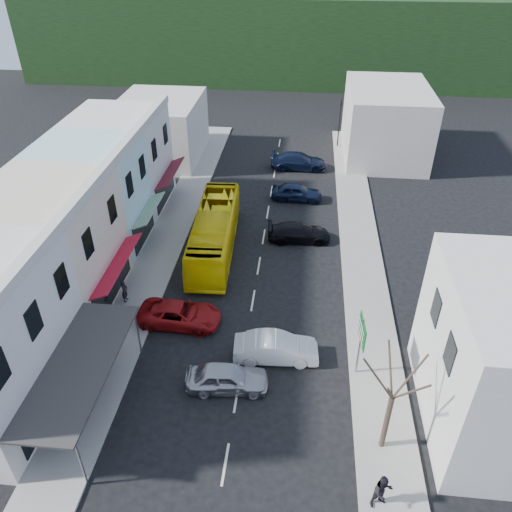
{
  "coord_description": "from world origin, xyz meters",
  "views": [
    {
      "loc": [
        2.81,
        -21.44,
        20.95
      ],
      "look_at": [
        0.0,
        6.0,
        2.2
      ],
      "focal_mm": 35.0,
      "sensor_mm": 36.0,
      "label": 1
    }
  ],
  "objects_px": {
    "car_silver": "(227,378)",
    "pedestrian_left": "(124,290)",
    "bus": "(215,233)",
    "traffic_signal": "(339,124)",
    "street_tree": "(392,398)",
    "car_white": "(276,349)",
    "pedestrian_right": "(382,493)",
    "car_red": "(180,314)",
    "direction_sign": "(360,348)"
  },
  "relations": [
    {
      "from": "car_silver",
      "to": "pedestrian_left",
      "type": "relative_size",
      "value": 2.59
    },
    {
      "from": "bus",
      "to": "traffic_signal",
      "type": "relative_size",
      "value": 2.22
    },
    {
      "from": "bus",
      "to": "car_silver",
      "type": "bearing_deg",
      "value": -80.24
    },
    {
      "from": "car_silver",
      "to": "street_tree",
      "type": "bearing_deg",
      "value": -114.73
    },
    {
      "from": "car_white",
      "to": "pedestrian_right",
      "type": "bearing_deg",
      "value": -152.58
    },
    {
      "from": "car_red",
      "to": "traffic_signal",
      "type": "xyz_separation_m",
      "value": [
        10.64,
        30.17,
        1.91
      ]
    },
    {
      "from": "car_silver",
      "to": "traffic_signal",
      "type": "bearing_deg",
      "value": -16.0
    },
    {
      "from": "bus",
      "to": "pedestrian_left",
      "type": "xyz_separation_m",
      "value": [
        -4.77,
        -6.77,
        -0.55
      ]
    },
    {
      "from": "car_white",
      "to": "street_tree",
      "type": "xyz_separation_m",
      "value": [
        5.41,
        -5.26,
        2.77
      ]
    },
    {
      "from": "car_red",
      "to": "pedestrian_right",
      "type": "xyz_separation_m",
      "value": [
        11.14,
        -10.6,
        0.3
      ]
    },
    {
      "from": "pedestrian_right",
      "to": "traffic_signal",
      "type": "distance_m",
      "value": 40.8
    },
    {
      "from": "street_tree",
      "to": "car_red",
      "type": "bearing_deg",
      "value": 146.37
    },
    {
      "from": "direction_sign",
      "to": "traffic_signal",
      "type": "bearing_deg",
      "value": 85.34
    },
    {
      "from": "street_tree",
      "to": "direction_sign",
      "type": "bearing_deg",
      "value": 101.38
    },
    {
      "from": "car_red",
      "to": "pedestrian_left",
      "type": "distance_m",
      "value": 4.34
    },
    {
      "from": "pedestrian_left",
      "to": "car_white",
      "type": "bearing_deg",
      "value": -112.36
    },
    {
      "from": "car_red",
      "to": "street_tree",
      "type": "distance_m",
      "value": 14.1
    },
    {
      "from": "pedestrian_left",
      "to": "traffic_signal",
      "type": "height_order",
      "value": "traffic_signal"
    },
    {
      "from": "bus",
      "to": "traffic_signal",
      "type": "height_order",
      "value": "traffic_signal"
    },
    {
      "from": "bus",
      "to": "car_red",
      "type": "bearing_deg",
      "value": -97.83
    },
    {
      "from": "car_red",
      "to": "pedestrian_left",
      "type": "height_order",
      "value": "pedestrian_left"
    },
    {
      "from": "direction_sign",
      "to": "street_tree",
      "type": "relative_size",
      "value": 0.57
    },
    {
      "from": "car_silver",
      "to": "direction_sign",
      "type": "height_order",
      "value": "direction_sign"
    },
    {
      "from": "direction_sign",
      "to": "traffic_signal",
      "type": "xyz_separation_m",
      "value": [
        0.05,
        33.26,
        0.64
      ]
    },
    {
      "from": "bus",
      "to": "car_red",
      "type": "xyz_separation_m",
      "value": [
        -0.76,
        -8.4,
        -0.85
      ]
    },
    {
      "from": "car_white",
      "to": "direction_sign",
      "type": "xyz_separation_m",
      "value": [
        4.49,
        -0.7,
        1.27
      ]
    },
    {
      "from": "bus",
      "to": "car_white",
      "type": "xyz_separation_m",
      "value": [
        5.34,
        -10.79,
        -0.85
      ]
    },
    {
      "from": "bus",
      "to": "street_tree",
      "type": "relative_size",
      "value": 1.67
    },
    {
      "from": "bus",
      "to": "direction_sign",
      "type": "bearing_deg",
      "value": -52.12
    },
    {
      "from": "car_silver",
      "to": "car_white",
      "type": "xyz_separation_m",
      "value": [
        2.43,
        2.41,
        0.0
      ]
    },
    {
      "from": "street_tree",
      "to": "car_silver",
      "type": "bearing_deg",
      "value": 159.99
    },
    {
      "from": "bus",
      "to": "pedestrian_right",
      "type": "relative_size",
      "value": 6.82
    },
    {
      "from": "direction_sign",
      "to": "street_tree",
      "type": "distance_m",
      "value": 4.89
    },
    {
      "from": "pedestrian_left",
      "to": "direction_sign",
      "type": "relative_size",
      "value": 0.43
    },
    {
      "from": "pedestrian_left",
      "to": "bus",
      "type": "bearing_deg",
      "value": -35.8
    },
    {
      "from": "car_red",
      "to": "street_tree",
      "type": "xyz_separation_m",
      "value": [
        11.51,
        -7.66,
        2.77
      ]
    },
    {
      "from": "car_silver",
      "to": "car_white",
      "type": "relative_size",
      "value": 1.0
    },
    {
      "from": "pedestrian_right",
      "to": "traffic_signal",
      "type": "relative_size",
      "value": 0.33
    },
    {
      "from": "car_red",
      "to": "pedestrian_right",
      "type": "height_order",
      "value": "pedestrian_right"
    },
    {
      "from": "car_silver",
      "to": "pedestrian_right",
      "type": "relative_size",
      "value": 2.59
    },
    {
      "from": "car_red",
      "to": "traffic_signal",
      "type": "height_order",
      "value": "traffic_signal"
    },
    {
      "from": "pedestrian_right",
      "to": "street_tree",
      "type": "xyz_separation_m",
      "value": [
        0.37,
        2.94,
        2.47
      ]
    },
    {
      "from": "car_white",
      "to": "traffic_signal",
      "type": "relative_size",
      "value": 0.84
    },
    {
      "from": "car_white",
      "to": "direction_sign",
      "type": "height_order",
      "value": "direction_sign"
    },
    {
      "from": "bus",
      "to": "car_red",
      "type": "height_order",
      "value": "bus"
    },
    {
      "from": "bus",
      "to": "traffic_signal",
      "type": "xyz_separation_m",
      "value": [
        9.89,
        21.77,
        1.06
      ]
    },
    {
      "from": "car_red",
      "to": "pedestrian_left",
      "type": "relative_size",
      "value": 2.71
    },
    {
      "from": "direction_sign",
      "to": "street_tree",
      "type": "bearing_deg",
      "value": -83.19
    },
    {
      "from": "pedestrian_left",
      "to": "street_tree",
      "type": "relative_size",
      "value": 0.25
    },
    {
      "from": "car_white",
      "to": "street_tree",
      "type": "distance_m",
      "value": 8.04
    }
  ]
}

